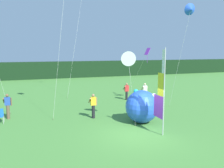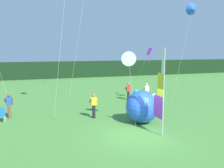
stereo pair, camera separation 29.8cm
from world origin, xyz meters
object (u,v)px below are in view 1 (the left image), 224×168
at_px(person_mid_field, 145,92).
at_px(kite_blue_delta_3, 191,10).
at_px(kite_white_delta_1, 128,59).
at_px(kite_purple_diamond_5, 146,54).
at_px(person_far_right, 93,105).
at_px(person_near_banner, 8,106).
at_px(inflatable_balloon, 142,106).
at_px(banner_flag, 161,93).
at_px(person_far_left, 127,91).

distance_m(person_mid_field, kite_blue_delta_3, 7.90).
relative_size(person_mid_field, kite_white_delta_1, 0.37).
distance_m(kite_blue_delta_3, kite_purple_diamond_5, 5.77).
height_order(person_far_right, kite_purple_diamond_5, kite_purple_diamond_5).
xyz_separation_m(person_near_banner, kite_white_delta_1, (7.33, -3.32, 3.16)).
distance_m(inflatable_balloon, kite_purple_diamond_5, 7.97).
bearing_deg(kite_blue_delta_3, person_far_right, 178.00).
bearing_deg(banner_flag, inflatable_balloon, 91.16).
xyz_separation_m(person_mid_field, kite_white_delta_1, (-3.97, -5.21, 3.19)).
bearing_deg(kite_blue_delta_3, person_near_banner, 170.97).
height_order(person_near_banner, kite_purple_diamond_5, kite_purple_diamond_5).
bearing_deg(kite_white_delta_1, inflatable_balloon, -32.43).
height_order(person_near_banner, person_far_left, person_near_banner).
bearing_deg(banner_flag, kite_white_delta_1, 106.96).
relative_size(inflatable_balloon, kite_purple_diamond_5, 0.44).
bearing_deg(banner_flag, person_far_left, 78.23).
bearing_deg(person_far_right, banner_flag, -57.11).
height_order(banner_flag, person_near_banner, banner_flag).
bearing_deg(person_mid_field, kite_white_delta_1, -127.30).
distance_m(person_far_left, kite_blue_delta_3, 8.88).
xyz_separation_m(person_near_banner, person_far_left, (10.00, 3.02, -0.07)).
bearing_deg(person_near_banner, kite_purple_diamond_5, 12.23).
bearing_deg(kite_blue_delta_3, kite_purple_diamond_5, 103.97).
distance_m(person_far_left, kite_white_delta_1, 7.60).
height_order(person_mid_field, person_far_left, person_mid_field).
bearing_deg(kite_purple_diamond_5, person_mid_field, -123.15).
bearing_deg(person_far_right, kite_purple_diamond_5, 34.58).
relative_size(person_far_right, kite_purple_diamond_5, 0.35).
bearing_deg(person_mid_field, person_far_left, 138.79).
relative_size(person_far_left, kite_white_delta_1, 0.35).
bearing_deg(banner_flag, person_far_right, 122.89).
height_order(person_far_left, kite_white_delta_1, kite_white_delta_1).
height_order(banner_flag, inflatable_balloon, banner_flag).
relative_size(person_far_left, inflatable_balloon, 0.75).
bearing_deg(inflatable_balloon, person_far_right, 142.70).
distance_m(banner_flag, person_near_banner, 10.16).
height_order(person_near_banner, person_mid_field, person_near_banner).
relative_size(person_mid_field, person_far_right, 0.99).
height_order(inflatable_balloon, kite_white_delta_1, kite_white_delta_1).
relative_size(person_near_banner, kite_blue_delta_3, 0.21).
distance_m(person_near_banner, kite_blue_delta_3, 14.62).
relative_size(person_mid_field, kite_purple_diamond_5, 0.34).
xyz_separation_m(banner_flag, inflatable_balloon, (-0.04, 2.14, -1.21)).
relative_size(person_near_banner, kite_purple_diamond_5, 0.35).
height_order(person_mid_field, inflatable_balloon, inflatable_balloon).
bearing_deg(person_far_right, kite_blue_delta_3, -2.00).
distance_m(banner_flag, inflatable_balloon, 2.46).
height_order(person_near_banner, inflatable_balloon, inflatable_balloon).
relative_size(banner_flag, person_far_right, 2.81).
bearing_deg(banner_flag, kite_blue_delta_3, 39.43).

